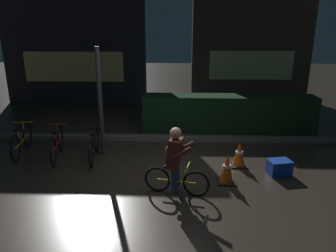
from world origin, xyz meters
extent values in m
plane|color=#2D261E|center=(0.00, 0.00, 0.00)|extent=(40.00, 40.00, 0.00)
cube|color=#56544F|center=(0.00, 2.20, 0.06)|extent=(12.00, 0.24, 0.12)
cube|color=black|center=(1.80, 3.10, 0.51)|extent=(4.80, 0.70, 1.02)
cube|color=#262328|center=(-3.55, 6.50, 2.20)|extent=(5.32, 0.50, 4.40)
cube|color=#F2D172|center=(-3.55, 6.23, 1.40)|extent=(3.72, 0.04, 1.10)
cube|color=#42382D|center=(3.16, 7.20, 2.02)|extent=(4.56, 0.50, 4.04)
cube|color=#BFCC8C|center=(3.16, 6.93, 1.40)|extent=(3.19, 0.04, 1.10)
cylinder|color=#2D2D33|center=(-1.34, 1.20, 1.23)|extent=(0.10, 0.10, 2.46)
torus|color=black|center=(-3.30, 1.60, 0.31)|extent=(0.15, 0.62, 0.62)
torus|color=black|center=(-3.15, 0.69, 0.31)|extent=(0.15, 0.62, 0.62)
cylinder|color=gold|center=(-3.23, 1.15, 0.31)|extent=(0.19, 0.92, 0.04)
cylinder|color=gold|center=(-3.20, 0.99, 0.48)|extent=(0.03, 0.03, 0.35)
cube|color=black|center=(-3.20, 0.99, 0.66)|extent=(0.13, 0.21, 0.05)
cylinder|color=gold|center=(-3.27, 1.40, 0.51)|extent=(0.03, 0.03, 0.39)
cylinder|color=gold|center=(-3.27, 1.40, 0.70)|extent=(0.46, 0.10, 0.02)
torus|color=black|center=(-2.42, 1.43, 0.32)|extent=(0.17, 0.63, 0.64)
torus|color=black|center=(-2.24, 0.51, 0.32)|extent=(0.17, 0.63, 0.64)
cylinder|color=#B21919|center=(-2.33, 0.97, 0.32)|extent=(0.22, 0.93, 0.04)
cylinder|color=#B21919|center=(-2.30, 0.81, 0.50)|extent=(0.03, 0.03, 0.35)
cube|color=black|center=(-2.30, 0.81, 0.67)|extent=(0.14, 0.22, 0.05)
cylinder|color=#B21919|center=(-2.38, 1.23, 0.52)|extent=(0.03, 0.03, 0.40)
cylinder|color=#B21919|center=(-2.38, 1.23, 0.72)|extent=(0.46, 0.11, 0.02)
torus|color=black|center=(-1.53, 1.40, 0.31)|extent=(0.13, 0.62, 0.62)
torus|color=black|center=(-1.41, 0.49, 0.31)|extent=(0.13, 0.62, 0.62)
cylinder|color=black|center=(-1.47, 0.94, 0.31)|extent=(0.16, 0.91, 0.04)
cylinder|color=black|center=(-1.45, 0.79, 0.48)|extent=(0.03, 0.03, 0.34)
cube|color=black|center=(-1.45, 0.79, 0.65)|extent=(0.13, 0.21, 0.05)
cylinder|color=black|center=(-1.51, 1.19, 0.50)|extent=(0.03, 0.03, 0.39)
cylinder|color=black|center=(-1.51, 1.19, 0.69)|extent=(0.46, 0.08, 0.02)
cube|color=black|center=(1.35, -0.10, 0.01)|extent=(0.36, 0.36, 0.03)
cone|color=#EA560F|center=(1.35, -0.10, 0.31)|extent=(0.26, 0.26, 0.56)
cylinder|color=white|center=(1.35, -0.10, 0.34)|extent=(0.16, 0.16, 0.05)
cube|color=black|center=(1.71, 0.68, 0.01)|extent=(0.36, 0.36, 0.03)
cone|color=#EA560F|center=(1.71, 0.68, 0.28)|extent=(0.26, 0.26, 0.50)
cylinder|color=white|center=(1.71, 0.68, 0.31)|extent=(0.16, 0.16, 0.05)
cube|color=#193DB7|center=(2.46, 0.30, 0.15)|extent=(0.50, 0.41, 0.30)
torus|color=black|center=(0.74, -0.65, 0.24)|extent=(0.48, 0.14, 0.48)
torus|color=black|center=(0.05, -0.51, 0.24)|extent=(0.48, 0.14, 0.48)
cylinder|color=gold|center=(0.40, -0.58, 0.24)|extent=(0.70, 0.18, 0.04)
cylinder|color=gold|center=(0.28, -0.56, 0.37)|extent=(0.03, 0.03, 0.26)
cube|color=black|center=(0.28, -0.56, 0.51)|extent=(0.22, 0.14, 0.05)
cylinder|color=gold|center=(0.59, -0.62, 0.39)|extent=(0.03, 0.03, 0.30)
cylinder|color=gold|center=(0.59, -0.62, 0.54)|extent=(0.12, 0.46, 0.02)
cylinder|color=navy|center=(0.40, -0.48, 0.30)|extent=(0.15, 0.23, 0.42)
cylinder|color=navy|center=(0.36, -0.68, 0.30)|extent=(0.15, 0.23, 0.42)
cube|color=#512319|center=(0.36, -0.57, 0.79)|extent=(0.32, 0.37, 0.54)
sphere|color=tan|center=(0.38, -0.58, 1.15)|extent=(0.20, 0.20, 0.20)
cylinder|color=#512319|center=(0.52, -0.47, 0.84)|extent=(0.40, 0.16, 0.29)
cylinder|color=#512319|center=(0.47, -0.74, 0.84)|extent=(0.40, 0.16, 0.29)
ellipsoid|color=brown|center=(0.34, -0.37, 0.74)|extent=(0.35, 0.22, 0.24)
camera|label=1|loc=(0.45, -5.73, 2.90)|focal=34.42mm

